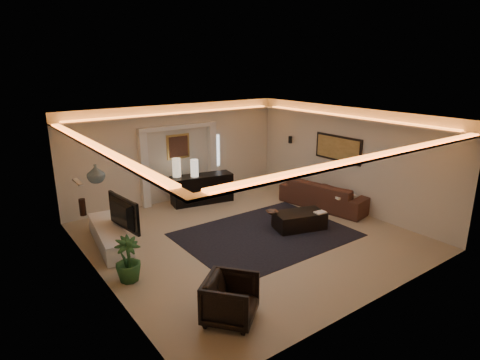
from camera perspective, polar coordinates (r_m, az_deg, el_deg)
floor at (r=9.78m, az=1.14°, el=-8.05°), size 7.00×7.00×0.00m
ceiling at (r=8.98m, az=1.25°, el=9.06°), size 7.00×7.00×0.00m
wall_back at (r=12.15m, az=-8.88°, el=3.87°), size 7.00×0.00×7.00m
wall_front at (r=6.98m, az=18.99°, el=-6.39°), size 7.00×0.00×7.00m
wall_left at (r=7.77m, az=-19.86°, el=-4.14°), size 0.00×7.00×7.00m
wall_right at (r=11.67m, az=15.02°, el=2.97°), size 0.00×7.00×7.00m
cove_soffit at (r=9.02m, az=1.23°, el=7.29°), size 7.00×7.00×0.04m
daylight_slit at (r=12.82m, az=-3.46°, el=4.23°), size 0.25×0.03×1.00m
area_rug at (r=9.86m, az=3.72°, el=-7.82°), size 4.00×3.00×0.01m
pilaster_left at (r=11.68m, az=-13.58°, el=1.32°), size 0.22×0.20×2.20m
pilaster_right at (r=12.70m, az=-4.00°, el=2.95°), size 0.22×0.20×2.20m
alcove_header at (r=11.92m, az=-8.83°, el=7.54°), size 2.52×0.20×0.12m
painting_frame at (r=12.09m, az=-8.86°, el=4.77°), size 0.74×0.04×0.74m
painting_canvas at (r=12.07m, az=-8.80°, el=4.75°), size 0.62×0.02×0.62m
art_panel_frame at (r=11.77m, az=13.88°, el=4.42°), size 0.04×1.64×0.74m
art_panel_gold at (r=11.76m, az=13.80°, el=4.41°), size 0.02×1.50×0.62m
wall_sconce at (r=12.99m, az=7.21°, el=5.78°), size 0.12×0.12×0.22m
wall_niche at (r=9.02m, az=-22.22°, el=-0.26°), size 0.10×0.55×0.04m
console at (r=11.98m, az=-5.46°, el=-1.39°), size 1.90×0.90×0.91m
lamp_left at (r=11.72m, az=-9.08°, el=1.58°), size 0.30×0.30×0.55m
lamp_right at (r=11.67m, az=-6.54°, el=1.62°), size 0.24×0.24×0.51m
media_ledge at (r=9.73m, az=-18.19°, el=-7.61°), size 0.86×2.34×0.43m
tv at (r=9.30m, az=-17.05°, el=-4.63°), size 1.31×0.32×0.75m
figurine at (r=10.53m, az=-21.64°, el=-3.68°), size 0.19×0.19×0.42m
ginger_jar at (r=8.72m, az=-19.96°, el=0.88°), size 0.42×0.42×0.38m
plant at (r=8.03m, az=-15.78°, el=-10.93°), size 0.57×0.57×0.89m
sofa at (r=11.85m, az=12.11°, el=-2.01°), size 2.75×1.49×0.76m
throw_blanket at (r=11.34m, az=14.50°, el=-2.10°), size 0.74×0.66×0.07m
throw_pillow at (r=12.17m, az=7.99°, el=-0.46°), size 0.15×0.36×0.35m
coffee_table at (r=10.24m, az=8.50°, el=-5.81°), size 1.39×1.01×0.47m
bowl at (r=9.99m, az=4.62°, el=-4.78°), size 0.39×0.39×0.07m
magazine at (r=10.20m, az=11.42°, el=-4.73°), size 0.30×0.23×0.03m
armchair at (r=6.71m, az=-1.37°, el=-16.75°), size 1.15×1.15×0.76m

